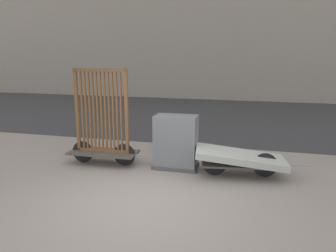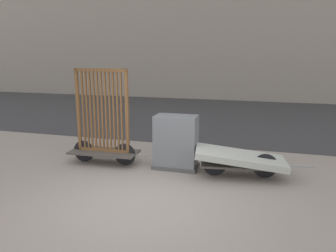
% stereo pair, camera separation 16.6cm
% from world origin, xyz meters
% --- Properties ---
extents(ground_plane, '(60.00, 60.00, 0.00)m').
position_xyz_m(ground_plane, '(0.00, 0.00, 0.00)').
color(ground_plane, gray).
extents(road_strip, '(56.00, 9.64, 0.01)m').
position_xyz_m(road_strip, '(0.00, 8.64, 0.00)').
color(road_strip, '#38383A').
rests_on(road_strip, ground_plane).
extents(bike_cart_with_bedframe, '(2.34, 0.73, 2.25)m').
position_xyz_m(bike_cart_with_bedframe, '(-1.59, 1.72, 0.79)').
color(bike_cart_with_bedframe, '#4C4742').
rests_on(bike_cart_with_bedframe, ground_plane).
extents(bike_cart_with_mattress, '(2.51, 1.15, 0.61)m').
position_xyz_m(bike_cart_with_mattress, '(1.59, 1.72, 0.39)').
color(bike_cart_with_mattress, '#4C4742').
rests_on(bike_cart_with_mattress, ground_plane).
extents(utility_cabinet, '(1.01, 0.59, 1.23)m').
position_xyz_m(utility_cabinet, '(0.15, 1.87, 0.57)').
color(utility_cabinet, '#4C4C4C').
rests_on(utility_cabinet, ground_plane).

